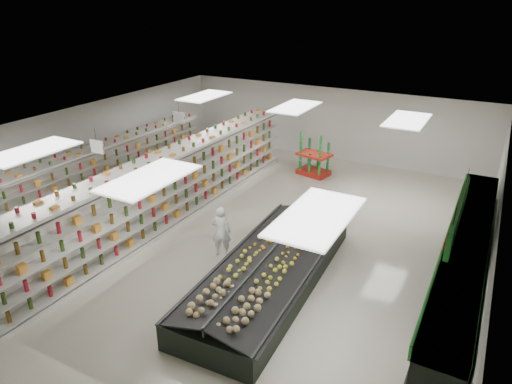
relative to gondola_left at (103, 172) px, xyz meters
The scene contains 15 objects.
floor 6.05m from the gondola_left, ahead, with size 16.00×16.00×0.00m, color beige.
ceiling 6.43m from the gondola_left, ahead, with size 14.00×16.00×0.02m, color white.
wall_back 10.00m from the gondola_left, 53.08° to the left, with size 14.00×0.02×3.20m, color silver.
wall_left 1.25m from the gondola_left, behind, with size 0.02×16.00×3.20m, color silver.
wall_right 13.01m from the gondola_left, ahead, with size 0.02×16.00×3.20m, color silver.
produce_wall_case 12.62m from the gondola_left, ahead, with size 0.93×8.00×2.20m.
aisle_sign_near 3.53m from the gondola_left, 42.77° to the right, with size 0.52×0.06×0.75m.
aisle_sign_far 3.50m from the gondola_left, 42.01° to the left, with size 0.52×0.06×0.75m.
hortifruti_banner 12.46m from the gondola_left, ahead, with size 0.12×3.20×0.95m.
gondola_left is the anchor object (origin of this frame).
gondola_center 3.67m from the gondola_left, ahead, with size 1.13×13.45×2.33m.
produce_island 8.49m from the gondola_left, 15.64° to the right, with size 2.66×6.63×0.98m.
soda_endcap 8.35m from the gondola_left, 41.92° to the left, with size 1.46×1.14×1.67m.
shopper_main 6.51m from the gondola_left, 14.81° to the right, with size 0.56×0.37×1.53m, color silver.
shopper_background 3.93m from the gondola_left, 45.11° to the left, with size 0.83×0.51×1.71m, color tan.
Camera 1 is at (6.62, -11.19, 6.94)m, focal length 32.00 mm.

